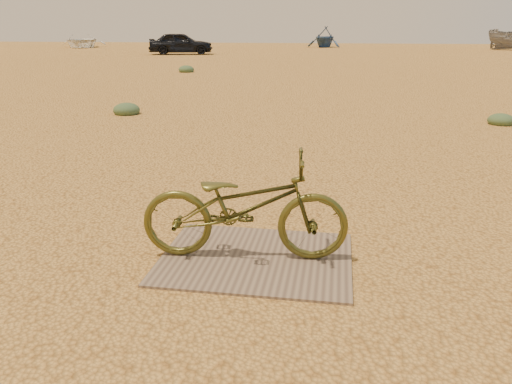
% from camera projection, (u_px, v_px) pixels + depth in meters
% --- Properties ---
extents(ground, '(120.00, 120.00, 0.00)m').
position_uv_depth(ground, '(320.00, 243.00, 4.65)').
color(ground, gold).
rests_on(ground, ground).
extents(plywood_board, '(1.63, 1.28, 0.02)m').
position_uv_depth(plywood_board, '(256.00, 258.00, 4.32)').
color(plywood_board, '#7E6954').
rests_on(plywood_board, ground).
extents(bicycle, '(1.79, 0.78, 0.92)m').
position_uv_depth(bicycle, '(245.00, 207.00, 4.19)').
color(bicycle, '#4B491B').
rests_on(bicycle, plywood_board).
extents(car, '(4.87, 2.88, 1.55)m').
position_uv_depth(car, '(181.00, 43.00, 36.17)').
color(car, black).
rests_on(car, ground).
extents(boat_near_left, '(5.90, 6.92, 1.22)m').
position_uv_depth(boat_near_left, '(81.00, 41.00, 48.27)').
color(boat_near_left, white).
rests_on(boat_near_left, ground).
extents(boat_far_left, '(4.18, 4.53, 1.98)m').
position_uv_depth(boat_far_left, '(325.00, 37.00, 48.60)').
color(boat_far_left, '#2F4D77').
rests_on(boat_far_left, ground).
extents(kale_a, '(0.61, 0.61, 0.33)m').
position_uv_depth(kale_a, '(127.00, 114.00, 11.52)').
color(kale_a, '#526E47').
rests_on(kale_a, ground).
extents(kale_b, '(0.52, 0.52, 0.29)m').
position_uv_depth(kale_b, '(500.00, 124.00, 10.30)').
color(kale_b, '#526E47').
rests_on(kale_b, ground).
extents(kale_c, '(0.69, 0.69, 0.38)m').
position_uv_depth(kale_c, '(186.00, 72.00, 22.15)').
color(kale_c, '#526E47').
rests_on(kale_c, ground).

